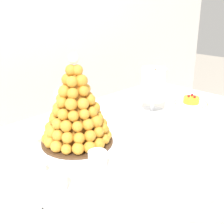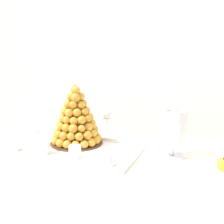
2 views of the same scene
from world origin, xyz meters
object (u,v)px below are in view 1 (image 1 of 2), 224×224
Objects in this scene: dessert_cup_mid_left at (97,160)px; fruit_tart_plate at (191,102)px; dessert_cup_left at (56,182)px; macaron_goblet at (153,85)px; dessert_cup_mid_right at (160,131)px; creme_brulee_ramekin at (33,168)px; croquembouche at (76,110)px; wine_glass at (62,96)px; dessert_cup_centre at (129,144)px; serving_tray at (93,149)px.

dessert_cup_mid_left is 0.34× the size of fruit_tart_plate.
macaron_goblet is at bearing 16.32° from dessert_cup_left.
creme_brulee_ramekin is at bearing 164.82° from dessert_cup_mid_right.
croquembouche is 2.02× the size of wine_glass.
dessert_cup_centre is (0.32, 0.01, 0.00)m from dessert_cup_left.
wine_glass is at bearing 90.99° from dessert_cup_centre.
croquembouche reaches higher than wine_glass.
dessert_cup_centre reaches higher than serving_tray.
serving_tray is 0.31m from wine_glass.
creme_brulee_ramekin is 0.93m from fruit_tart_plate.
fruit_tart_plate is (0.45, 0.13, -0.02)m from dessert_cup_mid_right.
serving_tray is 0.69m from fruit_tart_plate.
creme_brulee_ramekin is 0.71m from macaron_goblet.
serving_tray is 12.26× the size of dessert_cup_mid_right.
fruit_tart_plate is at bearing 9.23° from dessert_cup_mid_left.
wine_glass reaches higher than dessert_cup_mid_right.
creme_brulee_ramekin is (0.01, 0.13, -0.01)m from dessert_cup_left.
macaron_goblet is at bearing 161.10° from fruit_tart_plate.
serving_tray is 0.13m from dessert_cup_centre.
creme_brulee_ramekin is (-0.22, -0.06, -0.12)m from croquembouche.
croquembouche reaches higher than creme_brulee_ramekin.
wine_glass is (-0.62, 0.26, 0.11)m from fruit_tart_plate.
macaron_goblet is (0.47, 0.09, 0.13)m from serving_tray.
dessert_cup_mid_right is at bearing -163.84° from fruit_tart_plate.
dessert_cup_mid_left is 0.16m from dessert_cup_centre.
dessert_cup_mid_left is at bearing -111.42° from wine_glass.
croquembouche is 6.06× the size of dessert_cup_centre.
dessert_cup_mid_left is 0.78m from fruit_tart_plate.
dessert_cup_left is at bearing -140.47° from croquembouche.
dessert_cup_mid_right is (0.16, -0.01, -0.00)m from dessert_cup_centre.
dessert_cup_left is 0.51m from wine_glass.
dessert_cup_left is 1.10× the size of dessert_cup_centre.
dessert_cup_left is at bearing -154.84° from serving_tray.
serving_tray is 0.27m from dessert_cup_left.
fruit_tart_plate is (0.62, 0.12, -0.02)m from dessert_cup_centre.
croquembouche is 0.32m from dessert_cup_left.
fruit_tart_plate is at bearing 10.73° from dessert_cup_centre.
croquembouche is at bearing -177.85° from macaron_goblet.
creme_brulee_ramekin is (-0.16, 0.13, -0.02)m from dessert_cup_mid_left.
macaron_goblet is (0.71, 0.21, 0.10)m from dessert_cup_left.
dessert_cup_mid_right is 0.31× the size of fruit_tart_plate.
creme_brulee_ramekin is (-0.31, 0.12, -0.01)m from dessert_cup_centre.
macaron_goblet reaches higher than dessert_cup_centre.
fruit_tart_plate is (0.77, 0.13, -0.02)m from dessert_cup_mid_left.
dessert_cup_centre is (0.16, 0.01, -0.00)m from dessert_cup_mid_left.
serving_tray is at bearing 127.86° from dessert_cup_centre.
dessert_cup_centre reaches higher than dessert_cup_left.
dessert_cup_mid_left is 0.43m from wine_glass.
dessert_cup_mid_left is at bearing -38.80° from creme_brulee_ramekin.
dessert_cup_mid_right is at bearing -25.30° from serving_tray.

